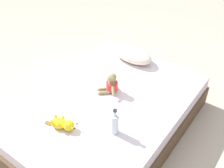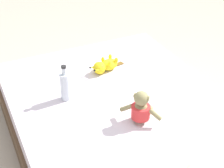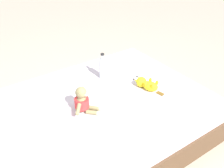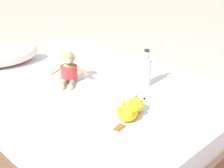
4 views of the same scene
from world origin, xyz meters
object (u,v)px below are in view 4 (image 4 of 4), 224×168
at_px(glass_bottle, 146,71).
at_px(plush_yellow_creature, 131,109).
at_px(plush_monkey, 69,70).
at_px(bed, 85,110).
at_px(pillow, 7,55).

bearing_deg(glass_bottle, plush_yellow_creature, -150.30).
bearing_deg(plush_monkey, plush_yellow_creature, -93.77).
relative_size(bed, plush_monkey, 8.11).
distance_m(bed, pillow, 0.86).
xyz_separation_m(bed, glass_bottle, (0.33, -0.30, 0.32)).
relative_size(pillow, plush_yellow_creature, 1.76).
xyz_separation_m(pillow, plush_yellow_creature, (0.11, -1.32, -0.04)).
relative_size(bed, pillow, 3.63).
xyz_separation_m(bed, pillow, (-0.19, 0.79, 0.29)).
relative_size(pillow, glass_bottle, 2.10).
bearing_deg(plush_yellow_creature, glass_bottle, 29.70).
height_order(bed, glass_bottle, glass_bottle).
bearing_deg(glass_bottle, bed, 137.67).
xyz_separation_m(bed, plush_yellow_creature, (-0.08, -0.53, 0.25)).
height_order(bed, plush_yellow_creature, plush_yellow_creature).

